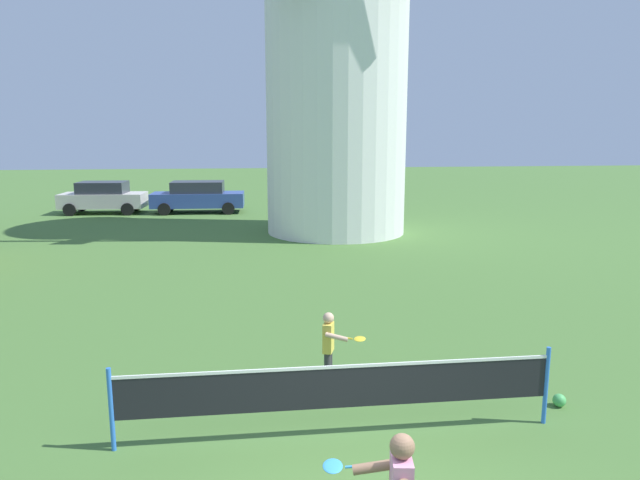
{
  "coord_description": "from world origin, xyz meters",
  "views": [
    {
      "loc": [
        -1.13,
        -4.97,
        3.95
      ],
      "look_at": [
        -0.05,
        3.92,
        2.26
      ],
      "focal_mm": 32.21,
      "sensor_mm": 36.0,
      "label": 1
    }
  ],
  "objects_px": {
    "tennis_net": "(339,387)",
    "parked_car_cream": "(103,197)",
    "windmill": "(337,22)",
    "player_far": "(330,344)",
    "parked_car_blue": "(198,196)",
    "stray_ball": "(559,400)"
  },
  "relations": [
    {
      "from": "player_far",
      "to": "stray_ball",
      "type": "bearing_deg",
      "value": -20.32
    },
    {
      "from": "windmill",
      "to": "parked_car_blue",
      "type": "distance_m",
      "value": 11.36
    },
    {
      "from": "player_far",
      "to": "stray_ball",
      "type": "relative_size",
      "value": 6.19
    },
    {
      "from": "windmill",
      "to": "stray_ball",
      "type": "relative_size",
      "value": 82.65
    },
    {
      "from": "tennis_net",
      "to": "stray_ball",
      "type": "bearing_deg",
      "value": 7.29
    },
    {
      "from": "player_far",
      "to": "windmill",
      "type": "bearing_deg",
      "value": 81.11
    },
    {
      "from": "tennis_net",
      "to": "parked_car_cream",
      "type": "relative_size",
      "value": 1.42
    },
    {
      "from": "tennis_net",
      "to": "player_far",
      "type": "height_order",
      "value": "player_far"
    },
    {
      "from": "windmill",
      "to": "stray_ball",
      "type": "xyz_separation_m",
      "value": [
        1.03,
        -15.23,
        -7.95
      ]
    },
    {
      "from": "tennis_net",
      "to": "stray_ball",
      "type": "xyz_separation_m",
      "value": [
        3.34,
        0.43,
        -0.59
      ]
    },
    {
      "from": "windmill",
      "to": "player_far",
      "type": "relative_size",
      "value": 13.35
    },
    {
      "from": "player_far",
      "to": "parked_car_blue",
      "type": "relative_size",
      "value": 0.26
    },
    {
      "from": "stray_ball",
      "to": "parked_car_cream",
      "type": "xyz_separation_m",
      "value": [
        -11.63,
        21.96,
        0.71
      ]
    },
    {
      "from": "stray_ball",
      "to": "parked_car_blue",
      "type": "xyz_separation_m",
      "value": [
        -7.01,
        21.62,
        0.72
      ]
    },
    {
      "from": "tennis_net",
      "to": "parked_car_blue",
      "type": "relative_size",
      "value": 1.27
    },
    {
      "from": "player_far",
      "to": "parked_car_blue",
      "type": "distance_m",
      "value": 20.78
    },
    {
      "from": "tennis_net",
      "to": "parked_car_blue",
      "type": "xyz_separation_m",
      "value": [
        -3.67,
        22.05,
        0.12
      ]
    },
    {
      "from": "tennis_net",
      "to": "player_far",
      "type": "relative_size",
      "value": 4.94
    },
    {
      "from": "tennis_net",
      "to": "windmill",
      "type": "bearing_deg",
      "value": 81.62
    },
    {
      "from": "tennis_net",
      "to": "parked_car_cream",
      "type": "xyz_separation_m",
      "value": [
        -8.3,
        22.39,
        0.12
      ]
    },
    {
      "from": "windmill",
      "to": "stray_ball",
      "type": "height_order",
      "value": "windmill"
    },
    {
      "from": "windmill",
      "to": "player_far",
      "type": "xyz_separation_m",
      "value": [
        -2.2,
        -14.03,
        -7.38
      ]
    }
  ]
}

